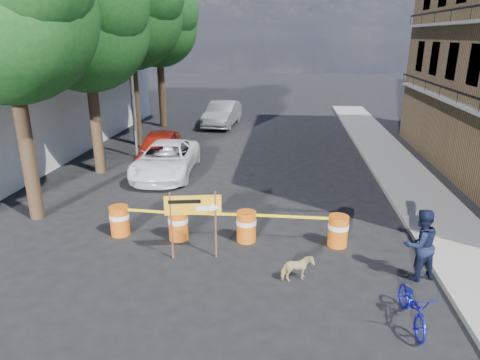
% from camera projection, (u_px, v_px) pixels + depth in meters
% --- Properties ---
extents(ground, '(120.00, 120.00, 0.00)m').
position_uv_depth(ground, '(237.00, 258.00, 11.46)').
color(ground, black).
rests_on(ground, ground).
extents(sidewalk_east, '(2.40, 40.00, 0.15)m').
position_uv_depth(sidewalk_east, '(414.00, 189.00, 16.46)').
color(sidewalk_east, gray).
rests_on(sidewalk_east, ground).
extents(white_building, '(8.00, 22.00, 6.00)m').
position_uv_depth(white_building, '(0.00, 92.00, 21.24)').
color(white_building, silver).
rests_on(white_building, ground).
extents(tree_near, '(5.46, 5.20, 9.15)m').
position_uv_depth(tree_near, '(6.00, 10.00, 11.99)').
color(tree_near, '#332316').
rests_on(tree_near, ground).
extents(tree_mid_a, '(5.25, 5.00, 8.68)m').
position_uv_depth(tree_mid_a, '(87.00, 27.00, 16.82)').
color(tree_mid_a, '#332316').
rests_on(tree_mid_a, ground).
extents(tree_mid_b, '(5.67, 5.40, 9.62)m').
position_uv_depth(tree_mid_b, '(130.00, 14.00, 21.30)').
color(tree_mid_b, '#332316').
rests_on(tree_mid_b, ground).
extents(tree_far, '(5.04, 4.80, 8.84)m').
position_uv_depth(tree_far, '(159.00, 26.00, 26.17)').
color(tree_far, '#332316').
rests_on(tree_far, ground).
extents(streetlamp, '(1.25, 0.18, 8.00)m').
position_uv_depth(streetlamp, '(132.00, 65.00, 19.61)').
color(streetlamp, gray).
rests_on(streetlamp, ground).
extents(barrel_far_left, '(0.58, 0.58, 0.90)m').
position_uv_depth(barrel_far_left, '(120.00, 220.00, 12.69)').
color(barrel_far_left, '#C3470B').
rests_on(barrel_far_left, ground).
extents(barrel_mid_left, '(0.58, 0.58, 0.90)m').
position_uv_depth(barrel_mid_left, '(178.00, 224.00, 12.43)').
color(barrel_mid_left, '#C3470B').
rests_on(barrel_mid_left, ground).
extents(barrel_mid_right, '(0.58, 0.58, 0.90)m').
position_uv_depth(barrel_mid_right, '(246.00, 226.00, 12.31)').
color(barrel_mid_right, '#C3470B').
rests_on(barrel_mid_right, ground).
extents(barrel_far_right, '(0.58, 0.58, 0.90)m').
position_uv_depth(barrel_far_right, '(338.00, 230.00, 12.03)').
color(barrel_far_right, '#C3470B').
rests_on(barrel_far_right, ground).
extents(detour_sign, '(1.45, 0.39, 1.89)m').
position_uv_depth(detour_sign, '(201.00, 210.00, 11.07)').
color(detour_sign, '#592D19').
rests_on(detour_sign, ground).
extents(pedestrian, '(1.07, 0.96, 1.81)m').
position_uv_depth(pedestrian, '(420.00, 245.00, 10.26)').
color(pedestrian, black).
rests_on(pedestrian, ground).
extents(bicycle, '(0.62, 0.90, 1.67)m').
position_uv_depth(bicycle, '(415.00, 288.00, 8.61)').
color(bicycle, '#13159C').
rests_on(bicycle, ground).
extents(dog, '(0.85, 0.62, 0.65)m').
position_uv_depth(dog, '(297.00, 269.00, 10.33)').
color(dog, tan).
rests_on(dog, ground).
extents(suv_white, '(2.55, 5.09, 1.38)m').
position_uv_depth(suv_white, '(166.00, 159.00, 18.15)').
color(suv_white, white).
rests_on(suv_white, ground).
extents(sedan_red, '(2.33, 4.61, 1.51)m').
position_uv_depth(sedan_red, '(160.00, 148.00, 19.70)').
color(sedan_red, maroon).
rests_on(sedan_red, ground).
extents(sedan_silver, '(2.07, 4.95, 1.59)m').
position_uv_depth(sedan_silver, '(222.00, 114.00, 28.16)').
color(sedan_silver, '#ADAFB4').
rests_on(sedan_silver, ground).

